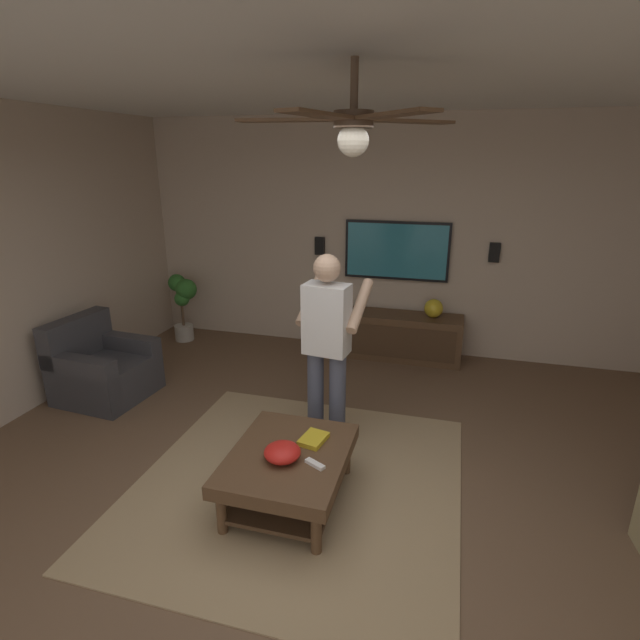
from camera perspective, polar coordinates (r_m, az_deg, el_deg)
name	(u,v)px	position (r m, az deg, el deg)	size (l,w,h in m)	color
ground_plane	(312,521)	(3.59, -0.90, -22.48)	(7.96, 7.96, 0.00)	brown
wall_back_tv	(390,238)	(6.08, 8.16, 9.49)	(0.10, 6.39, 2.83)	#BCA893
ceiling_slab	(309,44)	(2.76, -1.24, 29.56)	(6.83, 6.39, 0.10)	white
area_rug	(298,483)	(3.90, -2.56, -18.45)	(2.46, 2.38, 0.01)	#9E8460
armchair	(103,371)	(5.48, -24.05, -5.42)	(0.86, 0.87, 0.82)	#38383D
coffee_table	(289,465)	(3.58, -3.66, -16.59)	(1.00, 0.80, 0.40)	#513823
media_console	(390,335)	(6.03, 8.19, -1.79)	(0.45, 1.70, 0.55)	#513823
tv	(397,251)	(6.00, 8.94, 8.01)	(0.05, 1.25, 0.70)	black
person_standing	(327,339)	(4.00, 0.87, -2.24)	(0.58, 0.59, 1.64)	#4C5166
potted_plant_tall	(183,300)	(6.67, -15.71, 2.27)	(0.29, 0.40, 0.89)	#B7B2A8
bowl	(282,452)	(3.42, -4.42, -15.16)	(0.25, 0.25, 0.11)	red
remote_white	(314,464)	(3.38, -0.65, -16.47)	(0.15, 0.04, 0.02)	white
book	(313,439)	(3.62, -0.77, -13.73)	(0.22, 0.16, 0.04)	gold
vase_round	(434,308)	(5.89, 13.14, 1.34)	(0.22, 0.22, 0.22)	gold
wall_speaker_left	(494,252)	(5.99, 19.71, 7.44)	(0.06, 0.12, 0.22)	black
wall_speaker_right	(320,246)	(6.19, -0.02, 8.66)	(0.06, 0.12, 0.22)	black
ceiling_fan	(353,125)	(2.62, 3.83, 21.79)	(1.18, 1.09, 0.46)	#4C3828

